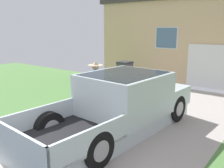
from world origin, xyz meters
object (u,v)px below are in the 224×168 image
(person_with_hat, at_px, (96,82))
(house_with_garage, at_px, (207,32))
(pickup_truck, at_px, (122,104))
(wheeled_trash_bin, at_px, (125,72))
(handbag, at_px, (91,107))

(person_with_hat, xyz_separation_m, house_with_garage, (0.90, 8.88, 1.51))
(pickup_truck, distance_m, wheeled_trash_bin, 5.80)
(handbag, bearing_deg, house_with_garage, 83.59)
(pickup_truck, bearing_deg, person_with_hat, 160.22)
(pickup_truck, xyz_separation_m, handbag, (-1.70, 0.54, -0.57))
(person_with_hat, xyz_separation_m, wheeled_trash_bin, (-1.64, 4.13, -0.42))
(wheeled_trash_bin, bearing_deg, person_with_hat, -68.29)
(person_with_hat, bearing_deg, house_with_garage, 117.70)
(pickup_truck, xyz_separation_m, wheeled_trash_bin, (-3.23, 4.82, -0.11))
(person_with_hat, relative_size, handbag, 3.59)
(person_with_hat, distance_m, wheeled_trash_bin, 4.46)
(pickup_truck, bearing_deg, house_with_garage, 97.89)
(house_with_garage, distance_m, wheeled_trash_bin, 5.73)
(handbag, xyz_separation_m, house_with_garage, (1.01, 9.03, 2.39))
(person_with_hat, distance_m, handbag, 0.90)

